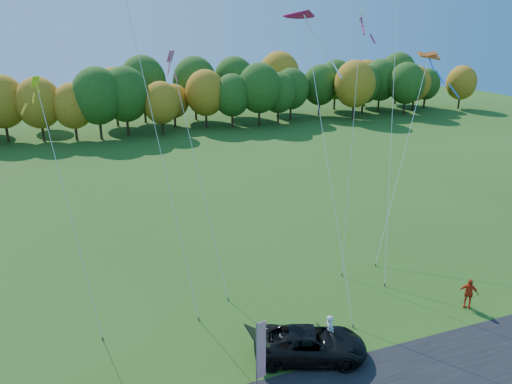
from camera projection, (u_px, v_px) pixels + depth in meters
name	position (u px, v px, depth m)	size (l,w,h in m)	color
ground	(297.00, 356.00, 25.70)	(160.00, 160.00, 0.00)	#224C14
tree_line	(140.00, 133.00, 74.18)	(116.00, 12.00, 10.00)	#1E4711
black_suv	(310.00, 344.00, 25.40)	(2.64, 5.73, 1.59)	black
person_tailgate_a	(330.00, 332.00, 26.07)	(0.71, 0.47, 1.94)	silver
person_tailgate_b	(285.00, 341.00, 25.53)	(0.83, 0.65, 1.71)	gray
person_east	(468.00, 293.00, 29.75)	(1.09, 0.46, 1.86)	red
feather_flag	(260.00, 350.00, 22.37)	(0.52, 0.18, 3.96)	#999999
kite_delta_blue	(149.00, 100.00, 28.36)	(3.85, 10.10, 24.42)	#4C3F33
kite_parafoil_orange	(394.00, 73.00, 34.14)	(8.69, 12.01, 26.11)	#4C3F33
kite_delta_red	(326.00, 149.00, 30.10)	(2.62, 11.29, 18.09)	#4C3F33
kite_parafoil_rainbow	(404.00, 154.00, 36.61)	(9.46, 6.87, 14.29)	#4C3F33
kite_diamond_yellow	(69.00, 209.00, 26.82)	(2.28, 5.97, 13.82)	#4C3F33
kite_diamond_white	(352.00, 144.00, 33.53)	(3.94, 5.64, 17.30)	#4C3F33
kite_diamond_pink	(198.00, 173.00, 31.43)	(1.91, 8.11, 14.81)	#4C3F33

